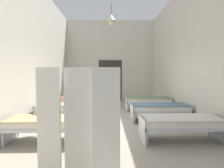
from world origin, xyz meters
TOP-DOWN VIEW (x-y plane):
  - ground_plane at (0.00, 0.00)m, footprint 5.84×11.59m
  - room_shell at (-0.00, 1.17)m, footprint 5.64×11.19m
  - bed_left_row_0 at (-1.57, -1.90)m, footprint 1.90×0.84m
  - bed_right_row_0 at (1.57, -1.90)m, footprint 1.90×0.84m
  - bed_left_row_1 at (-1.57, 0.00)m, footprint 1.90×0.84m
  - bed_right_row_1 at (1.57, 0.00)m, footprint 1.90×0.84m
  - bed_left_row_2 at (-1.57, 1.90)m, footprint 1.90×0.84m
  - bed_right_row_2 at (1.57, 1.90)m, footprint 1.90×0.84m
  - nurse_near_aisle at (-0.01, 2.98)m, footprint 0.52×0.52m
  - patient_seated_primary at (-1.22, -0.09)m, footprint 0.44×0.44m
  - privacy_screen at (-0.62, -3.58)m, footprint 1.25×0.20m

SIDE VIEW (x-z plane):
  - ground_plane at x=0.00m, z-range -0.10..0.00m
  - bed_left_row_0 at x=-1.57m, z-range 0.15..0.73m
  - bed_right_row_0 at x=1.57m, z-range 0.15..0.73m
  - bed_left_row_1 at x=-1.57m, z-range 0.15..0.73m
  - bed_right_row_1 at x=1.57m, z-range 0.15..0.73m
  - bed_left_row_2 at x=-1.57m, z-range 0.15..0.73m
  - bed_right_row_2 at x=1.57m, z-range 0.15..0.73m
  - nurse_near_aisle at x=-0.01m, z-range -0.21..1.27m
  - privacy_screen at x=-0.62m, z-range 0.00..1.70m
  - patient_seated_primary at x=-1.22m, z-range 0.47..1.27m
  - room_shell at x=0.00m, z-range 0.01..4.83m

